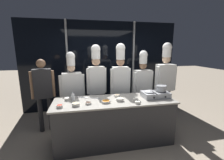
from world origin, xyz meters
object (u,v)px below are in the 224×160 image
object	(u,v)px
person_guest	(43,88)
serving_spoon_solid	(85,98)
chef_sous	(96,78)
prep_bowl_noodles	(120,99)
serving_spoon_slotted	(97,98)
chef_apprentice	(165,77)
squeeze_bottle_clear	(73,96)
chef_pastry	(142,82)
portable_stove	(155,94)
prep_bowl_ginger	(76,104)
prep_bowl_soy_glaze	(88,103)
frying_pan	(150,91)
chef_line	(120,78)
prep_bowl_rice	(67,99)
stock_pot	(161,88)
prep_bowl_mushrooms	(117,95)
prep_bowl_bean_sprouts	(137,102)
prep_bowl_carrots	(106,101)
chef_head	(72,86)
prep_bowl_garlic	(135,100)
prep_bowl_chili_flakes	(60,106)

from	to	relation	value
person_guest	serving_spoon_solid	bearing A→B (deg)	140.74
person_guest	chef_sous	bearing A→B (deg)	171.52
prep_bowl_noodles	serving_spoon_slotted	distance (m)	0.49
serving_spoon_slotted	chef_apprentice	size ratio (longest dim) A/B	0.10
squeeze_bottle_clear	chef_pastry	size ratio (longest dim) A/B	0.09
portable_stove	prep_bowl_noodles	distance (m)	0.78
prep_bowl_ginger	prep_bowl_soy_glaze	distance (m)	0.23
frying_pan	chef_line	world-z (taller)	chef_line
chef_pastry	chef_apprentice	bearing A→B (deg)	163.70
prep_bowl_rice	chef_apprentice	size ratio (longest dim) A/B	0.05
prep_bowl_soy_glaze	stock_pot	bearing A→B (deg)	4.57
person_guest	chef_pastry	size ratio (longest dim) A/B	0.90
squeeze_bottle_clear	prep_bowl_soy_glaze	size ratio (longest dim) A/B	1.35
prep_bowl_mushrooms	prep_bowl_bean_sprouts	bearing A→B (deg)	-60.00
prep_bowl_carrots	chef_line	size ratio (longest dim) A/B	0.09
prep_bowl_bean_sprouts	chef_apprentice	distance (m)	1.49
stock_pot	chef_head	world-z (taller)	chef_head
prep_bowl_ginger	chef_line	bearing A→B (deg)	40.08
prep_bowl_garlic	prep_bowl_soy_glaze	distance (m)	0.89
prep_bowl_carrots	chef_head	world-z (taller)	chef_head
chef_head	chef_apprentice	bearing A→B (deg)	171.00
prep_bowl_mushrooms	prep_bowl_chili_flakes	size ratio (longest dim) A/B	1.13
prep_bowl_rice	prep_bowl_garlic	bearing A→B (deg)	-13.68
serving_spoon_solid	frying_pan	bearing A→B (deg)	-10.87
prep_bowl_bean_sprouts	chef_pastry	size ratio (longest dim) A/B	0.05
squeeze_bottle_clear	chef_sous	size ratio (longest dim) A/B	0.08
prep_bowl_noodles	serving_spoon_slotted	bearing A→B (deg)	151.97
serving_spoon_slotted	prep_bowl_soy_glaze	bearing A→B (deg)	-122.61
prep_bowl_bean_sprouts	chef_sous	bearing A→B (deg)	121.25
stock_pot	prep_bowl_carrots	distance (m)	1.20
frying_pan	prep_bowl_carrots	bearing A→B (deg)	-173.58
frying_pan	chef_line	distance (m)	0.84
prep_bowl_soy_glaze	portable_stove	bearing A→B (deg)	4.96
prep_bowl_bean_sprouts	person_guest	world-z (taller)	person_guest
prep_bowl_garlic	chef_pastry	bearing A→B (deg)	60.54
chef_pastry	serving_spoon_slotted	bearing A→B (deg)	18.42
chef_apprentice	chef_head	bearing A→B (deg)	-4.88
prep_bowl_mushrooms	chef_pastry	size ratio (longest dim) A/B	0.07
serving_spoon_solid	squeeze_bottle_clear	bearing A→B (deg)	-158.98
serving_spoon_slotted	prep_bowl_noodles	bearing A→B (deg)	-28.03
prep_bowl_mushrooms	prep_bowl_garlic	bearing A→B (deg)	-50.55
portable_stove	chef_line	size ratio (longest dim) A/B	0.27
prep_bowl_chili_flakes	person_guest	bearing A→B (deg)	116.79
person_guest	serving_spoon_slotted	bearing A→B (deg)	142.10
frying_pan	prep_bowl_bean_sprouts	size ratio (longest dim) A/B	4.25
chef_apprentice	prep_bowl_mushrooms	bearing A→B (deg)	17.35
frying_pan	prep_bowl_noodles	distance (m)	0.66
prep_bowl_chili_flakes	chef_apprentice	distance (m)	2.64
serving_spoon_slotted	chef_sous	xyz separation A→B (m)	(0.06, 0.63, 0.30)
person_guest	prep_bowl_rice	bearing A→B (deg)	123.62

